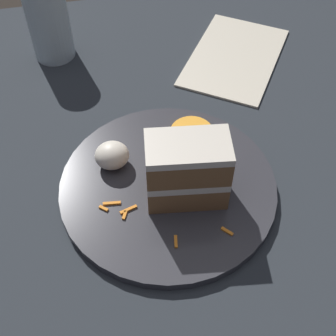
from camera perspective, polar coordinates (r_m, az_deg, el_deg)
ground_plane at (r=0.67m, az=-1.56°, el=-6.81°), size 6.00×6.00×0.00m
dining_table at (r=0.66m, az=-1.58°, el=-6.10°), size 1.00×1.09×0.03m
plate at (r=0.66m, az=0.00°, el=-2.34°), size 0.30×0.30×0.01m
cake_slice at (r=0.60m, az=2.35°, el=-0.28°), size 0.11×0.07×0.10m
cream_dollop at (r=0.66m, az=-6.84°, el=1.54°), size 0.05×0.04×0.04m
orange_garnish at (r=0.71m, az=2.92°, el=4.30°), size 0.07×0.07×0.01m
carrot_shreds_scatter at (r=0.64m, az=-2.07°, el=-3.06°), size 0.17×0.20×0.00m
drinking_glass at (r=0.87m, az=-14.22°, el=16.32°), size 0.07×0.07×0.13m
menu_card at (r=0.88m, az=8.11°, el=13.25°), size 0.25×0.27×0.00m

